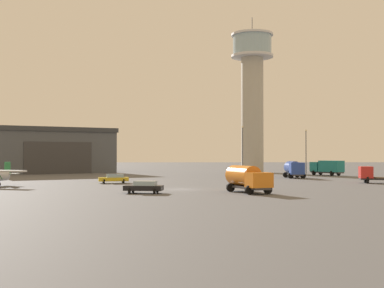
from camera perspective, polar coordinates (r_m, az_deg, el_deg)
ground_plane at (r=62.82m, az=-1.36°, el=-5.11°), size 400.00×400.00×0.00m
control_tower at (r=122.71m, az=6.79°, el=6.32°), size 9.97×9.97×37.15m
hangar at (r=125.49m, az=-16.07°, el=-0.70°), size 35.08×32.93×10.35m
truck_fuel_tanker_blue at (r=93.94m, az=11.38°, el=-2.72°), size 3.32×5.91×3.04m
truck_flatbed_red at (r=80.61m, az=19.85°, el=-3.30°), size 6.70×3.81×2.49m
truck_fuel_tanker_orange at (r=57.67m, az=6.22°, el=-3.81°), size 4.73×7.32×3.04m
truck_box_teal at (r=106.70m, az=14.97°, el=-2.52°), size 5.84×7.23×3.01m
car_black at (r=56.57m, az=-5.41°, el=-4.80°), size 4.48×2.75×1.37m
car_yellow at (r=76.59m, az=-8.79°, el=-3.83°), size 4.67×2.92×1.37m
light_post_east at (r=109.75m, az=5.71°, el=-0.23°), size 0.44×0.44×10.39m
light_post_north at (r=112.37m, az=12.70°, el=-0.42°), size 0.44×0.44×9.66m
traffic_cone_near_left at (r=62.25m, az=-4.21°, el=-4.87°), size 0.36×0.36×0.62m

